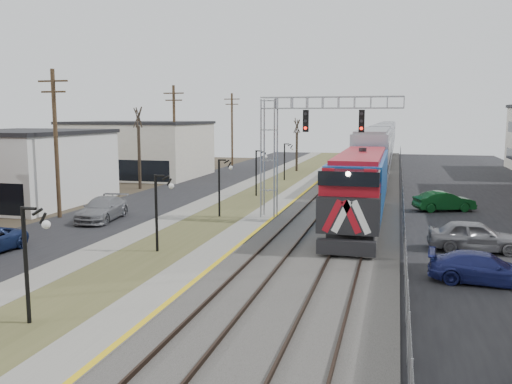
% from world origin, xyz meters
% --- Properties ---
extents(street_west, '(7.00, 120.00, 0.04)m').
position_xyz_m(street_west, '(-11.50, 35.00, 0.02)').
color(street_west, black).
rests_on(street_west, ground).
extents(sidewalk, '(2.00, 120.00, 0.08)m').
position_xyz_m(sidewalk, '(-7.00, 35.00, 0.04)').
color(sidewalk, gray).
rests_on(sidewalk, ground).
extents(grass_median, '(4.00, 120.00, 0.06)m').
position_xyz_m(grass_median, '(-4.00, 35.00, 0.03)').
color(grass_median, '#4E502A').
rests_on(grass_median, ground).
extents(platform, '(2.00, 120.00, 0.24)m').
position_xyz_m(platform, '(-1.00, 35.00, 0.12)').
color(platform, gray).
rests_on(platform, ground).
extents(ballast_bed, '(8.00, 120.00, 0.20)m').
position_xyz_m(ballast_bed, '(4.00, 35.00, 0.10)').
color(ballast_bed, '#595651').
rests_on(ballast_bed, ground).
extents(platform_edge, '(0.24, 120.00, 0.01)m').
position_xyz_m(platform_edge, '(-0.12, 35.00, 0.24)').
color(platform_edge, gold).
rests_on(platform_edge, platform).
extents(track_near, '(1.58, 120.00, 0.15)m').
position_xyz_m(track_near, '(2.00, 35.00, 0.28)').
color(track_near, '#2D2119').
rests_on(track_near, ballast_bed).
extents(track_far, '(1.58, 120.00, 0.15)m').
position_xyz_m(track_far, '(5.50, 35.00, 0.28)').
color(track_far, '#2D2119').
rests_on(track_far, ballast_bed).
extents(train, '(3.00, 108.65, 5.33)m').
position_xyz_m(train, '(5.50, 74.50, 2.94)').
color(train, '#134C9F').
rests_on(train, ground).
extents(signal_gantry, '(9.00, 1.07, 8.15)m').
position_xyz_m(signal_gantry, '(1.22, 27.99, 5.59)').
color(signal_gantry, gray).
rests_on(signal_gantry, ground).
extents(lampposts, '(0.14, 62.14, 4.00)m').
position_xyz_m(lampposts, '(-4.00, 18.29, 2.00)').
color(lampposts, black).
rests_on(lampposts, ground).
extents(utility_poles, '(0.28, 80.28, 10.00)m').
position_xyz_m(utility_poles, '(-14.50, 25.00, 5.00)').
color(utility_poles, '#4C3823').
rests_on(utility_poles, ground).
extents(fence, '(0.04, 120.00, 1.60)m').
position_xyz_m(fence, '(8.20, 35.00, 0.80)').
color(fence, gray).
rests_on(fence, ground).
extents(bare_trees, '(12.30, 42.30, 5.95)m').
position_xyz_m(bare_trees, '(-12.66, 38.91, 2.70)').
color(bare_trees, '#382D23').
rests_on(bare_trees, ground).
extents(car_lot_d, '(4.55, 2.12, 1.29)m').
position_xyz_m(car_lot_d, '(11.34, 16.54, 0.64)').
color(car_lot_d, navy).
rests_on(car_lot_d, ground).
extents(car_lot_e, '(4.68, 1.92, 1.59)m').
position_xyz_m(car_lot_e, '(11.71, 22.22, 0.79)').
color(car_lot_e, slate).
rests_on(car_lot_e, ground).
extents(car_lot_f, '(4.58, 2.95, 1.43)m').
position_xyz_m(car_lot_f, '(11.14, 34.32, 0.71)').
color(car_lot_f, '#0E471C').
rests_on(car_lot_f, ground).
extents(car_street_b, '(2.72, 5.41, 1.51)m').
position_xyz_m(car_street_b, '(-11.13, 24.83, 0.75)').
color(car_street_b, gray).
rests_on(car_street_b, ground).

